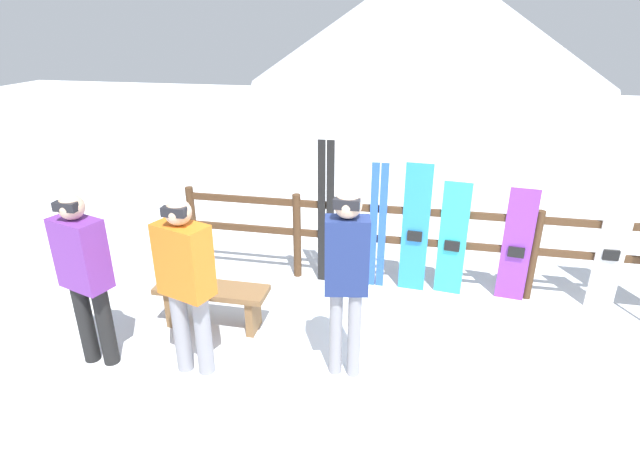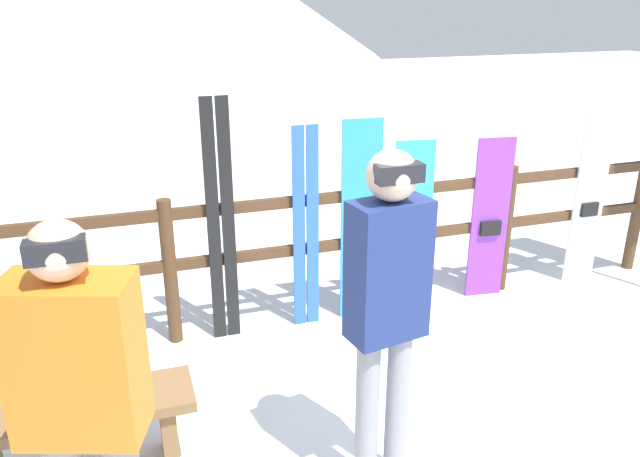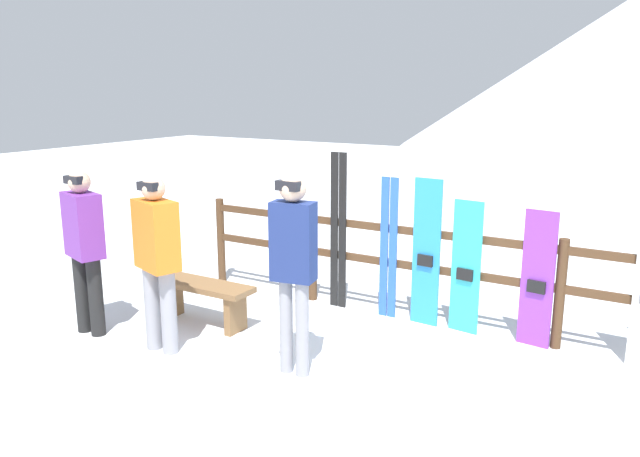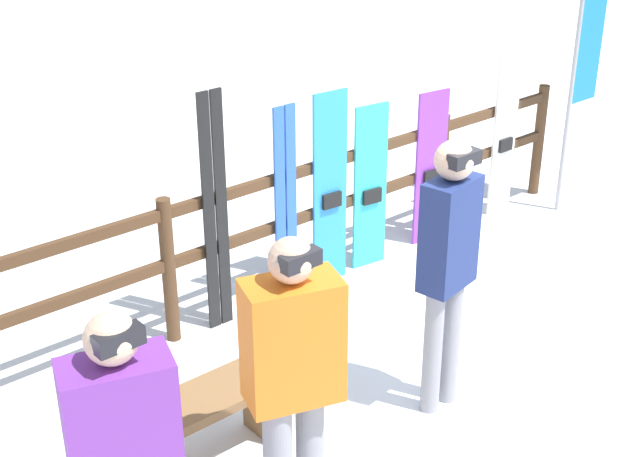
% 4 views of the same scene
% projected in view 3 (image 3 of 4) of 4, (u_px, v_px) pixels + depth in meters
% --- Properties ---
extents(ground_plane, '(40.00, 40.00, 0.00)m').
position_uv_depth(ground_plane, '(351.00, 382.00, 5.40)').
color(ground_plane, white).
extents(mountain_backdrop, '(18.00, 18.00, 6.00)m').
position_uv_depth(mountain_backdrop, '(632.00, 73.00, 24.57)').
color(mountain_backdrop, silver).
rests_on(mountain_backdrop, ground).
extents(fence, '(5.65, 0.10, 1.10)m').
position_uv_depth(fence, '(424.00, 263.00, 6.64)').
color(fence, '#4C331E').
rests_on(fence, ground).
extents(bench, '(1.18, 0.36, 0.47)m').
position_uv_depth(bench, '(202.00, 294.00, 6.63)').
color(bench, brown).
rests_on(bench, ground).
extents(person_navy, '(0.40, 0.27, 1.79)m').
position_uv_depth(person_navy, '(293.00, 257.00, 5.32)').
color(person_navy, gray).
rests_on(person_navy, ground).
extents(person_orange, '(0.53, 0.39, 1.70)m').
position_uv_depth(person_orange, '(157.00, 253.00, 5.82)').
color(person_orange, gray).
rests_on(person_orange, ground).
extents(person_purple, '(0.51, 0.38, 1.69)m').
position_uv_depth(person_purple, '(84.00, 241.00, 6.25)').
color(person_purple, black).
rests_on(person_purple, ground).
extents(ski_pair_black, '(0.19, 0.02, 1.79)m').
position_uv_depth(ski_pair_black, '(338.00, 231.00, 7.05)').
color(ski_pair_black, black).
rests_on(ski_pair_black, ground).
extents(ski_pair_blue, '(0.19, 0.02, 1.56)m').
position_uv_depth(ski_pair_blue, '(389.00, 248.00, 6.76)').
color(ski_pair_blue, blue).
rests_on(ski_pair_blue, ground).
extents(snowboard_blue, '(0.31, 0.07, 1.58)m').
position_uv_depth(snowboard_blue, '(426.00, 253.00, 6.54)').
color(snowboard_blue, '#288CE0').
rests_on(snowboard_blue, ground).
extents(snowboard_cyan, '(0.31, 0.09, 1.39)m').
position_uv_depth(snowboard_cyan, '(466.00, 268.00, 6.35)').
color(snowboard_cyan, '#2DBFCC').
rests_on(snowboard_cyan, ground).
extents(snowboard_purple, '(0.32, 0.08, 1.36)m').
position_uv_depth(snowboard_purple, '(537.00, 280.00, 6.00)').
color(snowboard_purple, purple).
rests_on(snowboard_purple, ground).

